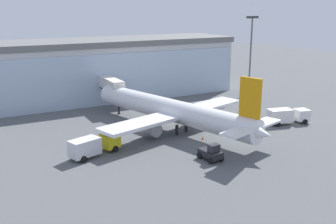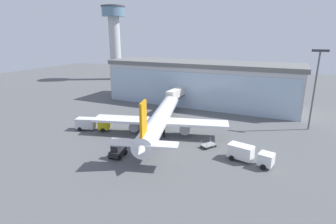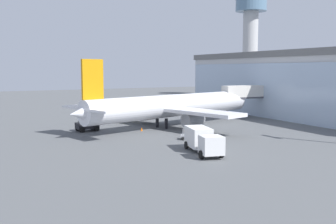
# 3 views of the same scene
# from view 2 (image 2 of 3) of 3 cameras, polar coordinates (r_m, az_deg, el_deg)

# --- Properties ---
(ground) EXTENTS (240.00, 240.00, 0.00)m
(ground) POSITION_cam_2_polar(r_m,az_deg,el_deg) (50.91, -3.90, -6.93)
(ground) COLOR #545659
(terminal_building) EXTENTS (57.74, 17.95, 12.59)m
(terminal_building) POSITION_cam_2_polar(r_m,az_deg,el_deg) (80.70, 7.17, 6.37)
(terminal_building) COLOR #BCBCBC
(terminal_building) RESTS_ON ground
(jet_bridge) EXTENTS (2.81, 12.48, 6.11)m
(jet_bridge) POSITION_cam_2_polar(r_m,az_deg,el_deg) (73.23, 2.39, 4.21)
(jet_bridge) COLOR silver
(jet_bridge) RESTS_ON ground
(control_tower) EXTENTS (10.71, 10.71, 32.87)m
(control_tower) POSITION_cam_2_polar(r_m,az_deg,el_deg) (127.53, -11.60, 16.33)
(control_tower) COLOR #B7B7B7
(control_tower) RESTS_ON ground
(apron_light_mast) EXTENTS (3.20, 0.40, 17.35)m
(apron_light_mast) POSITION_cam_2_polar(r_m,az_deg,el_deg) (63.86, 29.42, 5.51)
(apron_light_mast) COLOR #59595E
(apron_light_mast) RESTS_ON ground
(airplane) EXTENTS (28.17, 36.27, 10.50)m
(airplane) POSITION_cam_2_polar(r_m,az_deg,el_deg) (55.03, -1.66, -1.42)
(airplane) COLOR silver
(airplane) RESTS_ON ground
(catering_truck) EXTENTS (7.62, 4.16, 2.65)m
(catering_truck) POSITION_cam_2_polar(r_m,az_deg,el_deg) (59.94, -16.26, -2.44)
(catering_truck) COLOR yellow
(catering_truck) RESTS_ON ground
(fuel_truck) EXTENTS (7.62, 3.98, 2.65)m
(fuel_truck) POSITION_cam_2_polar(r_m,az_deg,el_deg) (45.26, 17.12, -8.71)
(fuel_truck) COLOR silver
(fuel_truck) RESTS_ON ground
(baggage_cart) EXTENTS (2.87, 3.22, 1.50)m
(baggage_cart) POSITION_cam_2_polar(r_m,az_deg,el_deg) (49.70, 8.81, -7.06)
(baggage_cart) COLOR gray
(baggage_cart) RESTS_ON ground
(pushback_tug) EXTENTS (2.33, 3.30, 2.30)m
(pushback_tug) POSITION_cam_2_polar(r_m,az_deg,el_deg) (46.08, -10.96, -8.47)
(pushback_tug) COLOR black
(pushback_tug) RESTS_ON ground
(safety_cone_nose) EXTENTS (0.36, 0.36, 0.55)m
(safety_cone_nose) POSITION_cam_2_polar(r_m,az_deg,el_deg) (50.35, -2.68, -6.84)
(safety_cone_nose) COLOR orange
(safety_cone_nose) RESTS_ON ground
(safety_cone_wingtip) EXTENTS (0.36, 0.36, 0.55)m
(safety_cone_wingtip) POSITION_cam_2_polar(r_m,az_deg,el_deg) (61.73, -16.07, -3.04)
(safety_cone_wingtip) COLOR orange
(safety_cone_wingtip) RESTS_ON ground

